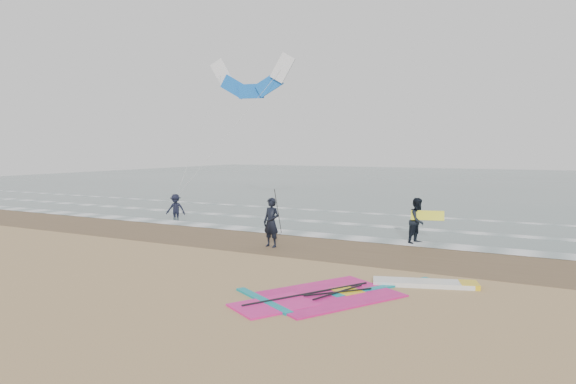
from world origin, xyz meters
The scene contains 11 objects.
ground centered at (0.00, 0.00, 0.00)m, with size 120.00×120.00×0.00m, color tan.
sea_water centered at (0.00, 48.00, 0.01)m, with size 120.00×80.00×0.02m, color #47605E.
wet_sand_band centered at (0.00, 6.00, 0.00)m, with size 120.00×5.00×0.01m, color brown.
foam_waterline centered at (0.00, 10.44, 0.03)m, with size 120.00×9.15×0.02m.
windsurf_rig centered at (2.64, 0.38, 0.04)m, with size 5.95×5.63×0.14m.
person_standing centered at (-2.54, 4.96, 0.97)m, with size 0.71×0.47×1.95m, color black.
person_walking centered at (2.37, 8.40, 0.93)m, with size 0.91×0.71×1.87m, color black.
person_wading centered at (-11.44, 9.84, 0.84)m, with size 1.08×0.62×1.68m, color black.
held_pole centered at (-2.24, 4.96, 1.43)m, with size 0.17×0.86×1.82m.
carried_kiteboard centered at (2.77, 8.30, 1.18)m, with size 1.30×0.51×0.39m.
surf_kite centered at (-9.10, 14.11, 7.87)m, with size 5.75×4.54×8.29m.
Camera 1 is at (7.29, -12.38, 3.89)m, focal length 32.00 mm.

